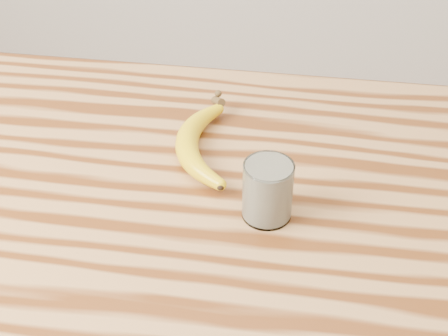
# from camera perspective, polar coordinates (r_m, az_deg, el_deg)

# --- Properties ---
(table) EXTENTS (1.20, 0.80, 0.90)m
(table) POSITION_cam_1_polar(r_m,az_deg,el_deg) (1.11, -0.66, -7.18)
(table) COLOR #A4713F
(table) RESTS_ON ground
(smoothie_glass) EXTENTS (0.08, 0.08, 0.10)m
(smoothie_glass) POSITION_cam_1_polar(r_m,az_deg,el_deg) (0.95, 4.02, -2.04)
(smoothie_glass) COLOR white
(smoothie_glass) RESTS_ON table
(banana) EXTENTS (0.18, 0.35, 0.04)m
(banana) POSITION_cam_1_polar(r_m,az_deg,el_deg) (1.09, -3.49, 2.19)
(banana) COLOR gold
(banana) RESTS_ON table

